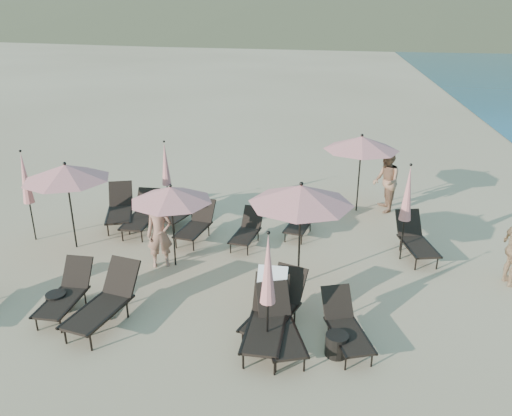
% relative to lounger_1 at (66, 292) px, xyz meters
% --- Properties ---
extents(ground, '(800.00, 800.00, 0.00)m').
position_rel_lounger_1_xyz_m(ground, '(3.53, 0.08, -0.43)').
color(ground, '#D6BA8C').
rests_on(ground, ground).
extents(lounger_1, '(0.62, 1.61, 0.93)m').
position_rel_lounger_1_xyz_m(lounger_1, '(0.00, 0.00, 0.00)').
color(lounger_1, black).
rests_on(lounger_1, ground).
extents(lounger_2, '(1.07, 1.95, 1.06)m').
position_rel_lounger_1_xyz_m(lounger_2, '(0.97, -0.26, 0.06)').
color(lounger_2, black).
rests_on(lounger_2, ground).
extents(lounger_3, '(0.71, 1.87, 1.16)m').
position_rel_lounger_1_xyz_m(lounger_3, '(4.20, -0.27, 0.12)').
color(lounger_3, black).
rests_on(lounger_3, ground).
extents(lounger_4, '(1.22, 1.89, 1.02)m').
position_rel_lounger_1_xyz_m(lounger_4, '(4.33, 0.09, 0.04)').
color(lounger_4, black).
rests_on(lounger_4, ground).
extents(lounger_5, '(1.06, 1.64, 0.88)m').
position_rel_lounger_1_xyz_m(lounger_5, '(5.65, -0.22, -0.02)').
color(lounger_5, black).
rests_on(lounger_5, ground).
extents(lounger_6, '(1.25, 1.95, 1.05)m').
position_rel_lounger_1_xyz_m(lounger_6, '(-0.78, 4.51, 0.06)').
color(lounger_6, black).
rests_on(lounger_6, ground).
extents(lounger_7, '(0.97, 1.56, 0.84)m').
position_rel_lounger_1_xyz_m(lounger_7, '(0.97, 4.77, -0.04)').
color(lounger_7, black).
rests_on(lounger_7, ground).
extents(lounger_8, '(0.86, 1.68, 0.92)m').
position_rel_lounger_1_xyz_m(lounger_8, '(1.69, 3.86, -0.00)').
color(lounger_8, black).
rests_on(lounger_8, ground).
extents(lounger_9, '(0.76, 1.53, 0.84)m').
position_rel_lounger_1_xyz_m(lounger_9, '(3.11, 3.76, -0.04)').
color(lounger_9, black).
rests_on(lounger_9, ground).
extents(lounger_10, '(0.84, 1.54, 0.84)m').
position_rel_lounger_1_xyz_m(lounger_10, '(4.46, 4.61, -0.04)').
color(lounger_10, black).
rests_on(lounger_10, ground).
extents(lounger_11, '(1.02, 1.80, 0.97)m').
position_rel_lounger_1_xyz_m(lounger_11, '(7.42, 3.75, 0.02)').
color(lounger_11, black).
rests_on(lounger_11, ground).
extents(lounger_12, '(1.16, 1.79, 0.96)m').
position_rel_lounger_1_xyz_m(lounger_12, '(4.45, -0.47, 0.02)').
color(lounger_12, black).
rests_on(lounger_12, ground).
extents(lounger_13, '(0.70, 1.76, 1.00)m').
position_rel_lounger_1_xyz_m(lounger_13, '(0.02, 4.18, 0.04)').
color(lounger_13, black).
rests_on(lounger_13, ground).
extents(umbrella_open_0, '(2.17, 2.17, 2.33)m').
position_rel_lounger_1_xyz_m(umbrella_open_0, '(-1.30, 2.82, 1.63)').
color(umbrella_open_0, black).
rests_on(umbrella_open_0, ground).
extents(umbrella_open_1, '(1.94, 1.94, 2.09)m').
position_rel_lounger_1_xyz_m(umbrella_open_1, '(1.58, 2.27, 1.42)').
color(umbrella_open_1, black).
rests_on(umbrella_open_1, ground).
extents(umbrella_open_2, '(2.28, 2.28, 2.46)m').
position_rel_lounger_1_xyz_m(umbrella_open_2, '(4.62, 1.83, 1.74)').
color(umbrella_open_2, black).
rests_on(umbrella_open_2, ground).
extents(umbrella_open_3, '(2.26, 2.26, 2.43)m').
position_rel_lounger_1_xyz_m(umbrella_open_3, '(6.06, 6.61, 1.72)').
color(umbrella_open_3, black).
rests_on(umbrella_open_3, ground).
extents(umbrella_closed_0, '(0.28, 0.28, 2.40)m').
position_rel_lounger_1_xyz_m(umbrella_closed_0, '(4.25, -0.65, 1.24)').
color(umbrella_closed_0, black).
rests_on(umbrella_closed_0, ground).
extents(umbrella_closed_1, '(0.29, 0.29, 2.50)m').
position_rel_lounger_1_xyz_m(umbrella_closed_1, '(7.06, 3.46, 1.30)').
color(umbrella_closed_1, black).
rests_on(umbrella_closed_1, ground).
extents(umbrella_closed_2, '(0.29, 0.29, 2.52)m').
position_rel_lounger_1_xyz_m(umbrella_closed_2, '(-2.63, 3.08, 1.32)').
color(umbrella_closed_2, black).
rests_on(umbrella_closed_2, ground).
extents(umbrella_closed_3, '(0.27, 0.27, 2.35)m').
position_rel_lounger_1_xyz_m(umbrella_closed_3, '(0.43, 5.26, 1.20)').
color(umbrella_closed_3, black).
rests_on(umbrella_closed_3, ground).
extents(side_table_0, '(0.41, 0.41, 0.41)m').
position_rel_lounger_1_xyz_m(side_table_0, '(-0.21, -0.06, -0.23)').
color(side_table_0, black).
rests_on(side_table_0, ground).
extents(side_table_1, '(0.42, 0.42, 0.42)m').
position_rel_lounger_1_xyz_m(side_table_1, '(5.51, -0.57, -0.22)').
color(side_table_1, black).
rests_on(side_table_1, ground).
extents(beachgoer_a, '(0.71, 0.60, 1.67)m').
position_rel_lounger_1_xyz_m(beachgoer_a, '(1.26, 2.20, 0.40)').
color(beachgoer_a, '#9E6C55').
rests_on(beachgoer_a, ground).
extents(beachgoer_b, '(0.85, 1.02, 1.92)m').
position_rel_lounger_1_xyz_m(beachgoer_b, '(6.89, 6.73, 0.53)').
color(beachgoer_b, '#A37354').
rests_on(beachgoer_b, ground).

